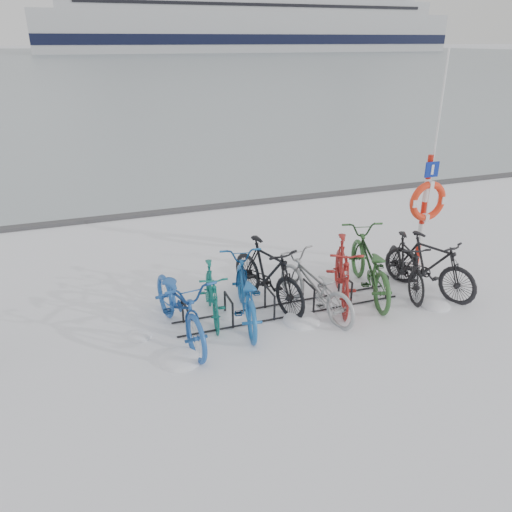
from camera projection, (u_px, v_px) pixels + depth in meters
ground at (289, 310)px, 8.60m from camera, size 900.00×900.00×0.00m
ice_sheet at (74, 56)px, 142.33m from camera, size 400.00×298.00×0.02m
quay_edge at (204, 208)px, 13.67m from camera, size 400.00×0.25×0.10m
bike_rack at (289, 301)px, 8.53m from camera, size 4.00×0.48×0.46m
lifebuoy_station at (427, 201)px, 9.71m from camera, size 0.80×0.23×4.16m
cruise_ferry at (249, 12)px, 182.73m from camera, size 152.79×28.78×50.20m
bike_0 at (180, 302)px, 7.68m from camera, size 1.04×2.29×1.16m
bike_1 at (212, 291)px, 8.22m from camera, size 0.66×1.63×0.95m
bike_2 at (245, 290)px, 8.15m from camera, size 1.08×2.14×1.07m
bike_3 at (268, 272)px, 8.63m from camera, size 1.10×2.05×1.19m
bike_4 at (315, 284)px, 8.39m from camera, size 1.11×2.04×1.01m
bike_5 at (342, 270)px, 8.71m from camera, size 1.26×2.00×1.17m
bike_6 at (369, 262)px, 9.02m from camera, size 1.31×2.36×1.17m
bike_7 at (406, 263)px, 9.11m from camera, size 0.92×1.84×1.07m
bike_8 at (430, 263)px, 9.04m from camera, size 1.17×1.94×1.13m
snow_drifts at (285, 324)px, 8.18m from camera, size 5.62×1.78×0.22m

